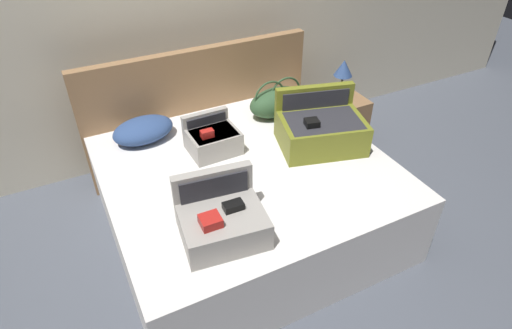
% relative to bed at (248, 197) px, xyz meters
% --- Properties ---
extents(ground_plane, '(12.00, 12.00, 0.00)m').
position_rel_bed_xyz_m(ground_plane, '(0.00, -0.40, -0.28)').
color(ground_plane, '#4C515B').
extents(back_wall, '(8.00, 0.10, 2.60)m').
position_rel_bed_xyz_m(back_wall, '(0.00, 1.25, 1.02)').
color(back_wall, beige).
rests_on(back_wall, ground).
extents(bed, '(1.86, 1.73, 0.55)m').
position_rel_bed_xyz_m(bed, '(0.00, 0.00, 0.00)').
color(bed, silver).
rests_on(bed, ground).
extents(headboard, '(1.90, 0.08, 1.06)m').
position_rel_bed_xyz_m(headboard, '(0.00, 0.90, 0.25)').
color(headboard, olive).
rests_on(headboard, ground).
extents(hard_case_large, '(0.67, 0.57, 0.38)m').
position_rel_bed_xyz_m(hard_case_large, '(0.58, -0.00, 0.41)').
color(hard_case_large, olive).
rests_on(hard_case_large, bed).
extents(hard_case_medium, '(0.49, 0.44, 0.33)m').
position_rel_bed_xyz_m(hard_case_medium, '(-0.40, -0.51, 0.39)').
color(hard_case_medium, gray).
rests_on(hard_case_medium, bed).
extents(hard_case_small, '(0.35, 0.30, 0.25)m').
position_rel_bed_xyz_m(hard_case_small, '(-0.13, 0.28, 0.37)').
color(hard_case_small, gray).
rests_on(hard_case_small, bed).
extents(duffel_bag, '(0.48, 0.28, 0.31)m').
position_rel_bed_xyz_m(duffel_bag, '(0.52, 0.52, 0.40)').
color(duffel_bag, '#2D4C2D').
rests_on(duffel_bag, bed).
extents(pillow_near_headboard, '(0.49, 0.36, 0.16)m').
position_rel_bed_xyz_m(pillow_near_headboard, '(-0.53, 0.64, 0.36)').
color(pillow_near_headboard, navy).
rests_on(pillow_near_headboard, bed).
extents(nightstand, '(0.44, 0.40, 0.49)m').
position_rel_bed_xyz_m(nightstand, '(1.21, 0.61, -0.03)').
color(nightstand, olive).
rests_on(nightstand, ground).
extents(table_lamp, '(0.16, 0.16, 0.36)m').
position_rel_bed_xyz_m(table_lamp, '(1.21, 0.61, 0.48)').
color(table_lamp, '#3F3833').
rests_on(table_lamp, nightstand).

